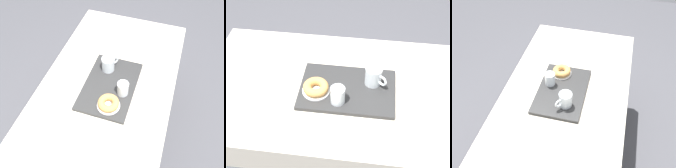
{
  "view_description": "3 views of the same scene",
  "coord_description": "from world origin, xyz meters",
  "views": [
    {
      "loc": [
        -0.84,
        -0.31,
        1.9
      ],
      "look_at": [
        -0.01,
        -0.04,
        0.8
      ],
      "focal_mm": 36.97,
      "sensor_mm": 36.0,
      "label": 1
    },
    {
      "loc": [
        0.1,
        -1.08,
        1.89
      ],
      "look_at": [
        -0.04,
        -0.04,
        0.81
      ],
      "focal_mm": 50.25,
      "sensor_mm": 36.0,
      "label": 2
    },
    {
      "loc": [
        1.16,
        0.28,
        2.01
      ],
      "look_at": [
        -0.0,
        -0.01,
        0.81
      ],
      "focal_mm": 41.41,
      "sensor_mm": 36.0,
      "label": 3
    }
  ],
  "objects": [
    {
      "name": "sugar_donut_left",
      "position": [
        -0.14,
        -0.06,
        0.79
      ],
      "size": [
        0.13,
        0.13,
        0.04
      ],
      "primitive_type": "torus",
      "color": "tan",
      "rests_on": "donut_plate_left"
    },
    {
      "name": "serving_tray",
      "position": [
        0.01,
        -0.02,
        0.76
      ],
      "size": [
        0.47,
        0.32,
        0.02
      ],
      "primitive_type": "cube",
      "color": "#2D2D2D",
      "rests_on": "dining_table"
    },
    {
      "name": "dining_table",
      "position": [
        0.0,
        0.0,
        0.64
      ],
      "size": [
        1.5,
        0.82,
        0.75
      ],
      "color": "beige",
      "rests_on": "ground"
    },
    {
      "name": "tea_mug_left",
      "position": [
        0.13,
        0.03,
        0.81
      ],
      "size": [
        0.11,
        0.1,
        0.1
      ],
      "color": "white",
      "rests_on": "serving_tray"
    },
    {
      "name": "ground_plane",
      "position": [
        0.0,
        0.0,
        0.0
      ],
      "size": [
        6.0,
        6.0,
        0.0
      ],
      "primitive_type": "plane",
      "color": "#47474C"
    },
    {
      "name": "donut_plate_left",
      "position": [
        -0.14,
        -0.06,
        0.77
      ],
      "size": [
        0.14,
        0.14,
        0.01
      ],
      "primitive_type": "cylinder",
      "color": "white",
      "rests_on": "serving_tray"
    },
    {
      "name": "water_glass_near",
      "position": [
        -0.03,
        -0.11,
        0.81
      ],
      "size": [
        0.07,
        0.07,
        0.09
      ],
      "color": "white",
      "rests_on": "serving_tray"
    }
  ]
}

